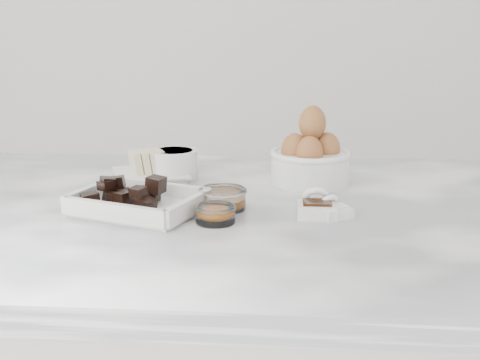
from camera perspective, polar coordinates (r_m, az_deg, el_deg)
name	(u,v)px	position (r m, az deg, el deg)	size (l,w,h in m)	color
marble_slab	(227,219)	(1.13, -1.13, -3.31)	(1.20, 0.80, 0.04)	white
chocolate_dish	(138,199)	(1.10, -8.70, -1.62)	(0.24, 0.21, 0.05)	white
butter_plate	(149,169)	(1.32, -7.77, 0.93)	(0.17, 0.17, 0.06)	white
sugar_ramekin	(174,163)	(1.32, -5.66, 1.48)	(0.09, 0.09, 0.06)	white
egg_bowl	(311,158)	(1.28, 6.04, 1.88)	(0.16, 0.16, 0.15)	white
honey_bowl	(223,198)	(1.11, -1.50, -1.56)	(0.08, 0.08, 0.04)	white
zest_bowl	(215,213)	(1.04, -2.11, -2.85)	(0.07, 0.07, 0.03)	white
vanilla_spoon	(317,206)	(1.08, 6.57, -2.25)	(0.06, 0.08, 0.05)	white
salt_spoon	(334,210)	(1.08, 8.05, -2.53)	(0.06, 0.07, 0.04)	white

